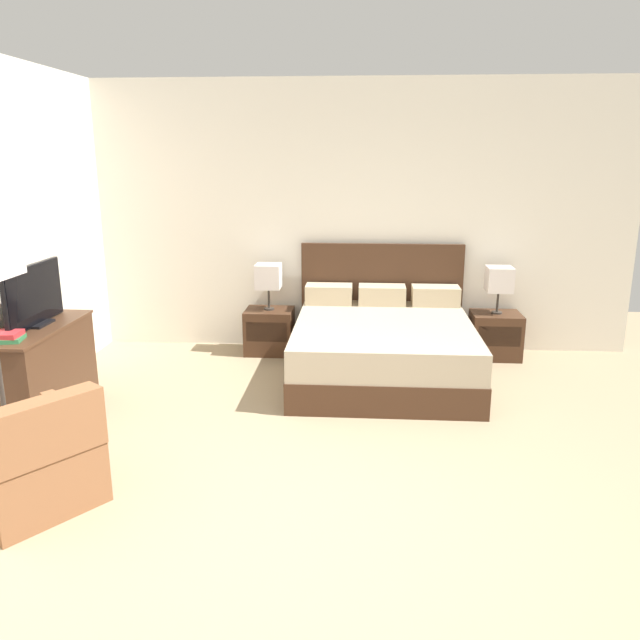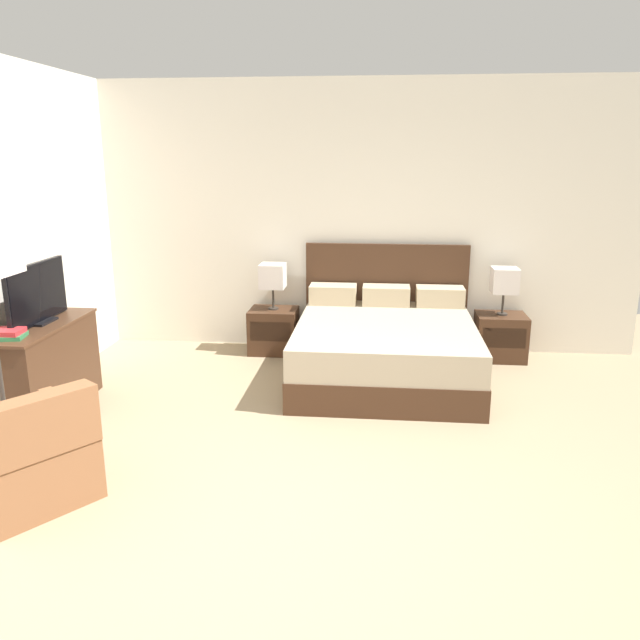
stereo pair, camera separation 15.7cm
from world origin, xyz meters
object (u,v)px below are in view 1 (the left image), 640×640
(bed, at_px, (383,346))
(table_lamp_left, at_px, (268,277))
(nightstand_left, at_px, (270,331))
(tv, at_px, (34,296))
(dresser, at_px, (39,370))
(book_blue_cover, at_px, (5,334))
(nightstand_right, at_px, (495,335))
(armchair_by_window, at_px, (32,464))
(table_lamp_right, at_px, (499,280))
(book_red_cover, at_px, (8,339))

(bed, relative_size, table_lamp_left, 3.95)
(nightstand_left, height_order, tv, tv)
(dresser, bearing_deg, book_blue_cover, -90.42)
(table_lamp_left, relative_size, tv, 0.58)
(dresser, bearing_deg, nightstand_right, 24.09)
(tv, bearing_deg, armchair_by_window, -65.20)
(tv, xyz_separation_m, armchair_by_window, (0.66, -1.42, -0.71))
(nightstand_right, bearing_deg, table_lamp_right, 90.00)
(dresser, relative_size, book_red_cover, 5.71)
(book_red_cover, bearing_deg, bed, 28.34)
(table_lamp_right, height_order, armchair_by_window, table_lamp_right)
(table_lamp_left, bearing_deg, tv, -132.86)
(bed, distance_m, book_red_cover, 3.26)
(bed, bearing_deg, table_lamp_right, 29.47)
(table_lamp_left, relative_size, dresser, 0.42)
(nightstand_left, bearing_deg, bed, -29.42)
(nightstand_right, relative_size, tv, 0.60)
(bed, height_order, nightstand_right, bed)
(armchair_by_window, bearing_deg, nightstand_left, 72.91)
(bed, height_order, table_lamp_left, bed)
(bed, height_order, dresser, bed)
(table_lamp_left, relative_size, table_lamp_right, 1.00)
(table_lamp_right, bearing_deg, nightstand_left, -179.97)
(nightstand_right, xyz_separation_m, book_red_cover, (-4.05, -2.21, 0.53))
(dresser, height_order, tv, tv)
(nightstand_left, relative_size, tv, 0.60)
(tv, xyz_separation_m, book_blue_cover, (-0.01, -0.45, -0.19))
(dresser, relative_size, armchair_by_window, 1.24)
(table_lamp_left, relative_size, book_blue_cover, 2.30)
(table_lamp_right, xyz_separation_m, armchair_by_window, (-3.40, -3.19, -0.56))
(nightstand_right, relative_size, dresser, 0.43)
(table_lamp_left, height_order, armchair_by_window, table_lamp_left)
(table_lamp_left, bearing_deg, book_blue_cover, -126.54)
(nightstand_right, distance_m, book_red_cover, 4.65)
(nightstand_right, xyz_separation_m, table_lamp_right, (-0.00, 0.00, 0.60))
(table_lamp_right, xyz_separation_m, book_blue_cover, (-4.07, -2.22, -0.03))
(dresser, bearing_deg, table_lamp_right, 24.11)
(table_lamp_left, bearing_deg, table_lamp_right, 0.00)
(nightstand_left, height_order, dresser, dresser)
(dresser, relative_size, book_blue_cover, 5.50)
(book_blue_cover, bearing_deg, bed, 28.20)
(table_lamp_right, distance_m, dresser, 4.48)
(dresser, bearing_deg, book_red_cover, -87.85)
(bed, relative_size, nightstand_left, 3.81)
(bed, relative_size, dresser, 1.65)
(book_blue_cover, height_order, armchair_by_window, book_blue_cover)
(bed, xyz_separation_m, book_blue_cover, (-2.85, -1.53, 0.50))
(table_lamp_left, bearing_deg, book_red_cover, -126.24)
(nightstand_left, bearing_deg, nightstand_right, 0.00)
(armchair_by_window, bearing_deg, table_lamp_left, 72.92)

